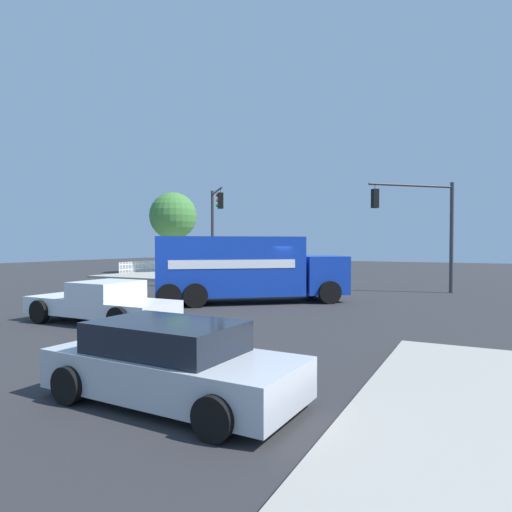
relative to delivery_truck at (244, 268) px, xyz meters
name	(u,v)px	position (x,y,z in m)	size (l,w,h in m)	color
ground_plane	(273,301)	(-0.96, 0.97, -1.52)	(100.00, 100.00, 0.00)	#2B2B2D
sidewalk_corner_near	(198,274)	(-13.78, -11.85, -1.45)	(12.33, 12.33, 0.14)	#9E998E
delivery_truck	(244,268)	(0.00, 0.00, 0.00)	(7.22, 8.12, 2.91)	#1438AD
traffic_light_primary	(215,221)	(-7.06, -5.96, 2.54)	(2.96, 2.56, 6.01)	#38383D
traffic_light_secondary	(425,219)	(-7.30, 6.74, 2.38)	(3.47, 3.77, 5.86)	#38383D
pickup_white	(103,301)	(6.65, -1.72, -0.79)	(2.27, 5.21, 1.38)	white
sedan_silver	(172,363)	(11.57, 4.88, -0.89)	(2.17, 4.36, 1.31)	#B7BABF
pedestrian_near_corner	(201,261)	(-14.99, -12.39, -0.41)	(0.41, 0.39, 1.70)	black
picket_fence_run	(143,266)	(-13.78, -17.77, -0.90)	(6.04, 0.05, 0.95)	white
shade_tree_near	(173,216)	(-14.94, -15.30, 3.58)	(4.20, 4.20, 7.08)	brown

